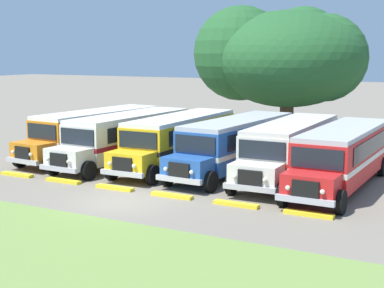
{
  "coord_description": "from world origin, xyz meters",
  "views": [
    {
      "loc": [
        13.94,
        -19.56,
        6.34
      ],
      "look_at": [
        0.0,
        6.48,
        1.6
      ],
      "focal_mm": 53.19,
      "sensor_mm": 36.0,
      "label": 1
    }
  ],
  "objects_px": {
    "parked_bus_slot_5": "(344,154)",
    "broad_shade_tree": "(286,56)",
    "parked_bus_slot_2": "(179,138)",
    "parked_bus_slot_4": "(291,147)",
    "parked_bus_slot_0": "(96,131)",
    "parked_bus_slot_3": "(236,142)",
    "parked_bus_slot_1": "(128,135)"
  },
  "relations": [
    {
      "from": "parked_bus_slot_5",
      "to": "broad_shade_tree",
      "type": "distance_m",
      "value": 16.21
    },
    {
      "from": "parked_bus_slot_2",
      "to": "parked_bus_slot_4",
      "type": "bearing_deg",
      "value": 90.03
    },
    {
      "from": "parked_bus_slot_0",
      "to": "parked_bus_slot_5",
      "type": "xyz_separation_m",
      "value": [
        15.39,
        -0.81,
        0.0
      ]
    },
    {
      "from": "parked_bus_slot_3",
      "to": "parked_bus_slot_4",
      "type": "bearing_deg",
      "value": 93.67
    },
    {
      "from": "broad_shade_tree",
      "to": "parked_bus_slot_0",
      "type": "bearing_deg",
      "value": -121.36
    },
    {
      "from": "parked_bus_slot_5",
      "to": "broad_shade_tree",
      "type": "xyz_separation_m",
      "value": [
        -7.62,
        13.57,
        4.54
      ]
    },
    {
      "from": "parked_bus_slot_3",
      "to": "parked_bus_slot_5",
      "type": "bearing_deg",
      "value": 85.25
    },
    {
      "from": "parked_bus_slot_3",
      "to": "parked_bus_slot_4",
      "type": "distance_m",
      "value": 3.04
    },
    {
      "from": "parked_bus_slot_1",
      "to": "parked_bus_slot_2",
      "type": "height_order",
      "value": "same"
    },
    {
      "from": "parked_bus_slot_0",
      "to": "parked_bus_slot_4",
      "type": "distance_m",
      "value": 12.49
    },
    {
      "from": "parked_bus_slot_4",
      "to": "parked_bus_slot_5",
      "type": "relative_size",
      "value": 1.0
    },
    {
      "from": "parked_bus_slot_1",
      "to": "parked_bus_slot_5",
      "type": "height_order",
      "value": "same"
    },
    {
      "from": "parked_bus_slot_3",
      "to": "parked_bus_slot_1",
      "type": "bearing_deg",
      "value": -80.94
    },
    {
      "from": "parked_bus_slot_1",
      "to": "parked_bus_slot_4",
      "type": "height_order",
      "value": "same"
    },
    {
      "from": "parked_bus_slot_5",
      "to": "parked_bus_slot_2",
      "type": "bearing_deg",
      "value": -93.57
    },
    {
      "from": "parked_bus_slot_2",
      "to": "parked_bus_slot_1",
      "type": "bearing_deg",
      "value": -80.33
    },
    {
      "from": "parked_bus_slot_0",
      "to": "parked_bus_slot_4",
      "type": "xyz_separation_m",
      "value": [
        12.49,
        0.05,
        0.0
      ]
    },
    {
      "from": "parked_bus_slot_3",
      "to": "broad_shade_tree",
      "type": "bearing_deg",
      "value": -169.14
    },
    {
      "from": "parked_bus_slot_0",
      "to": "parked_bus_slot_3",
      "type": "bearing_deg",
      "value": 95.04
    },
    {
      "from": "parked_bus_slot_2",
      "to": "parked_bus_slot_0",
      "type": "bearing_deg",
      "value": -91.33
    },
    {
      "from": "parked_bus_slot_0",
      "to": "parked_bus_slot_5",
      "type": "distance_m",
      "value": 15.42
    },
    {
      "from": "parked_bus_slot_1",
      "to": "broad_shade_tree",
      "type": "height_order",
      "value": "broad_shade_tree"
    },
    {
      "from": "parked_bus_slot_2",
      "to": "broad_shade_tree",
      "type": "xyz_separation_m",
      "value": [
        1.82,
        12.8,
        4.54
      ]
    },
    {
      "from": "parked_bus_slot_0",
      "to": "parked_bus_slot_5",
      "type": "bearing_deg",
      "value": 91.82
    },
    {
      "from": "parked_bus_slot_0",
      "to": "parked_bus_slot_5",
      "type": "height_order",
      "value": "same"
    },
    {
      "from": "parked_bus_slot_3",
      "to": "parked_bus_slot_0",
      "type": "bearing_deg",
      "value": -86.47
    },
    {
      "from": "parked_bus_slot_2",
      "to": "parked_bus_slot_3",
      "type": "relative_size",
      "value": 0.99
    },
    {
      "from": "parked_bus_slot_2",
      "to": "parked_bus_slot_5",
      "type": "xyz_separation_m",
      "value": [
        9.44,
        -0.76,
        0.0
      ]
    },
    {
      "from": "parked_bus_slot_5",
      "to": "parked_bus_slot_3",
      "type": "bearing_deg",
      "value": -97.04
    },
    {
      "from": "parked_bus_slot_4",
      "to": "parked_bus_slot_5",
      "type": "distance_m",
      "value": 3.03
    },
    {
      "from": "broad_shade_tree",
      "to": "parked_bus_slot_4",
      "type": "bearing_deg",
      "value": -69.61
    },
    {
      "from": "parked_bus_slot_0",
      "to": "parked_bus_slot_2",
      "type": "xyz_separation_m",
      "value": [
        5.95,
        -0.05,
        0.0
      ]
    }
  ]
}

